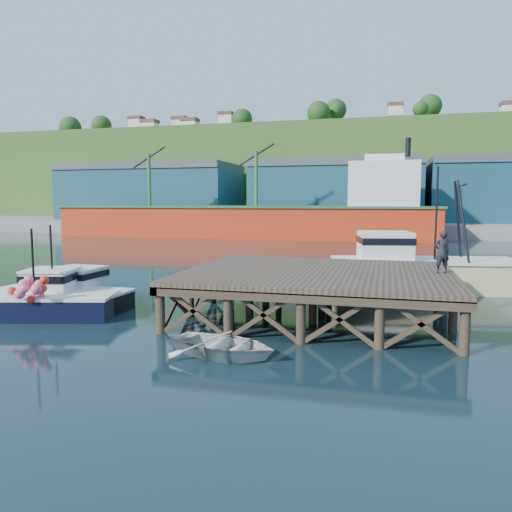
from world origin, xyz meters
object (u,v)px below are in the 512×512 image
(boat_navy, at_px, (44,299))
(dinghy, at_px, (223,345))
(dockworker, at_px, (442,252))
(boat_black, at_px, (66,293))
(trawler, at_px, (421,265))

(boat_navy, distance_m, dinghy, 10.55)
(dinghy, bearing_deg, dockworker, -31.77)
(boat_navy, bearing_deg, dinghy, -34.23)
(boat_navy, height_order, boat_black, boat_black)
(trawler, xyz_separation_m, dinghy, (-7.37, -15.12, -1.10))
(boat_navy, relative_size, dinghy, 1.80)
(boat_black, bearing_deg, dinghy, -26.44)
(boat_black, xyz_separation_m, trawler, (17.42, 9.66, 0.74))
(boat_black, height_order, dockworker, boat_black)
(dockworker, bearing_deg, dinghy, 26.97)
(trawler, height_order, dockworker, trawler)
(trawler, height_order, dinghy, trawler)
(boat_black, xyz_separation_m, dockworker, (17.76, 2.04, 2.30))
(dockworker, bearing_deg, trawler, -104.70)
(boat_black, bearing_deg, boat_navy, -83.45)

